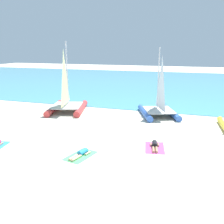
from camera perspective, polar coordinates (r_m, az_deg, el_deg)
ground_plane at (r=23.87m, az=4.08°, el=0.20°), size 120.00×120.00×0.00m
ocean_water at (r=43.51m, az=10.83°, el=6.36°), size 120.00×40.00×0.05m
sailboat_blue at (r=22.34m, az=10.35°, el=1.29°), size 4.27×5.15×5.75m
sailboat_red at (r=23.83m, az=-9.99°, el=2.31°), size 4.29×5.48×6.29m
towel_middle at (r=14.31m, az=-7.00°, el=-9.60°), size 1.48×2.09×0.01m
sunbather_middle at (r=14.31m, az=-6.85°, el=-9.05°), size 0.72×1.56×0.30m
towel_right at (r=15.47m, az=9.45°, el=-7.82°), size 1.44×2.08×0.01m
sunbather_right at (r=15.49m, az=9.46°, el=-7.30°), size 0.69×1.56×0.30m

